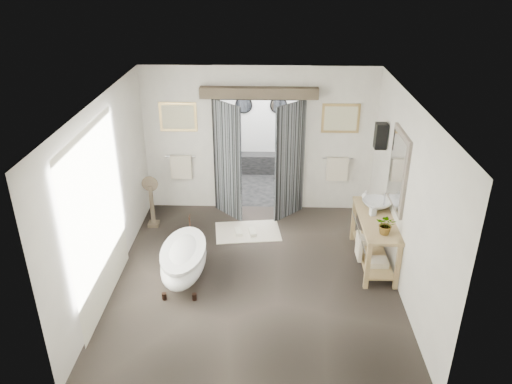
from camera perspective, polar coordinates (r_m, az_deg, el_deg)
ground_plane at (r=8.21m, az=-0.13°, el=-9.72°), size 5.00×5.00×0.00m
room_shell at (r=7.19m, az=-0.45°, el=1.91°), size 4.52×5.02×2.91m
shower_room at (r=11.36m, az=0.52°, el=5.86°), size 2.22×2.01×2.51m
back_wall_dressing at (r=9.56m, az=0.31°, el=6.16°), size 3.82×0.70×2.52m
clawfoot_tub at (r=8.06m, az=-8.24°, el=-7.56°), size 0.70×1.56×0.76m
vanity at (r=8.53m, az=13.24°, el=-4.97°), size 0.57×1.60×0.85m
pedestal_mirror at (r=9.65m, az=-11.81°, el=-1.45°), size 0.31×0.20×1.04m
rug at (r=9.44m, az=-0.95°, el=-4.53°), size 1.29×0.95×0.01m
slippers at (r=9.36m, az=-1.23°, el=-4.55°), size 0.43×0.30×0.05m
basin at (r=8.62m, az=13.59°, el=-1.43°), size 0.50×0.50×0.17m
plant at (r=7.88m, az=14.67°, el=-3.61°), size 0.37×0.34×0.33m
soap_bottle_a at (r=8.40m, az=13.24°, el=-1.97°), size 0.11×0.12×0.21m
soap_bottle_b at (r=8.94m, az=12.40°, el=-0.33°), size 0.14×0.14×0.16m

